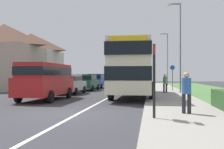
{
  "coord_description": "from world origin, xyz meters",
  "views": [
    {
      "loc": [
        2.86,
        -9.86,
        1.54
      ],
      "look_at": [
        0.68,
        4.8,
        1.6
      ],
      "focal_mm": 41.0,
      "sensor_mm": 36.0,
      "label": 1
    }
  ],
  "objects_px": {
    "parked_car_silver": "(70,83)",
    "bus_stop_sign": "(154,76)",
    "double_decker_bus": "(134,67)",
    "parked_car_dark_green": "(87,82)",
    "street_lamp_far": "(167,56)",
    "parked_van_red": "(46,79)",
    "street_lamp_mid": "(179,42)",
    "cycle_route_sign": "(172,77)",
    "pedestrian_walking_away": "(165,82)",
    "parked_car_blue": "(97,80)",
    "pedestrian_at_stop": "(186,91)"
  },
  "relations": [
    {
      "from": "parked_car_silver",
      "to": "bus_stop_sign",
      "type": "height_order",
      "value": "bus_stop_sign"
    },
    {
      "from": "double_decker_bus",
      "to": "parked_car_silver",
      "type": "height_order",
      "value": "double_decker_bus"
    },
    {
      "from": "double_decker_bus",
      "to": "parked_car_dark_green",
      "type": "xyz_separation_m",
      "value": [
        -5.27,
        7.04,
        -1.23
      ]
    },
    {
      "from": "parked_car_silver",
      "to": "parked_car_dark_green",
      "type": "relative_size",
      "value": 0.96
    },
    {
      "from": "parked_car_dark_green",
      "to": "street_lamp_far",
      "type": "distance_m",
      "value": 14.65
    },
    {
      "from": "parked_van_red",
      "to": "street_lamp_mid",
      "type": "distance_m",
      "value": 11.34
    },
    {
      "from": "parked_car_dark_green",
      "to": "cycle_route_sign",
      "type": "relative_size",
      "value": 1.74
    },
    {
      "from": "pedestrian_walking_away",
      "to": "bus_stop_sign",
      "type": "distance_m",
      "value": 13.08
    },
    {
      "from": "double_decker_bus",
      "to": "parked_car_dark_green",
      "type": "relative_size",
      "value": 2.38
    },
    {
      "from": "cycle_route_sign",
      "to": "street_lamp_far",
      "type": "xyz_separation_m",
      "value": [
        0.24,
        11.99,
        2.87
      ]
    },
    {
      "from": "street_lamp_mid",
      "to": "street_lamp_far",
      "type": "distance_m",
      "value": 15.19
    },
    {
      "from": "parked_car_blue",
      "to": "pedestrian_walking_away",
      "type": "height_order",
      "value": "parked_car_blue"
    },
    {
      "from": "street_lamp_mid",
      "to": "street_lamp_far",
      "type": "xyz_separation_m",
      "value": [
        -0.02,
        15.19,
        -0.01
      ]
    },
    {
      "from": "pedestrian_at_stop",
      "to": "cycle_route_sign",
      "type": "distance_m",
      "value": 15.01
    },
    {
      "from": "parked_car_silver",
      "to": "pedestrian_walking_away",
      "type": "distance_m",
      "value": 7.94
    },
    {
      "from": "double_decker_bus",
      "to": "parked_car_dark_green",
      "type": "distance_m",
      "value": 8.88
    },
    {
      "from": "parked_van_red",
      "to": "bus_stop_sign",
      "type": "xyz_separation_m",
      "value": [
        6.57,
        -6.51,
        0.19
      ]
    },
    {
      "from": "parked_car_blue",
      "to": "bus_stop_sign",
      "type": "height_order",
      "value": "bus_stop_sign"
    },
    {
      "from": "pedestrian_walking_away",
      "to": "street_lamp_mid",
      "type": "bearing_deg",
      "value": -1.56
    },
    {
      "from": "parked_van_red",
      "to": "street_lamp_far",
      "type": "height_order",
      "value": "street_lamp_far"
    },
    {
      "from": "cycle_route_sign",
      "to": "parked_car_silver",
      "type": "bearing_deg",
      "value": -153.53
    },
    {
      "from": "pedestrian_walking_away",
      "to": "bus_stop_sign",
      "type": "relative_size",
      "value": 0.64
    },
    {
      "from": "parked_van_red",
      "to": "parked_car_silver",
      "type": "relative_size",
      "value": 1.25
    },
    {
      "from": "parked_car_blue",
      "to": "street_lamp_mid",
      "type": "bearing_deg",
      "value": -45.91
    },
    {
      "from": "parked_car_silver",
      "to": "parked_car_dark_green",
      "type": "xyz_separation_m",
      "value": [
        0.17,
        5.1,
        0.02
      ]
    },
    {
      "from": "parked_car_blue",
      "to": "pedestrian_walking_away",
      "type": "relative_size",
      "value": 2.56
    },
    {
      "from": "parked_car_silver",
      "to": "street_lamp_mid",
      "type": "distance_m",
      "value": 9.68
    },
    {
      "from": "cycle_route_sign",
      "to": "parked_van_red",
      "type": "bearing_deg",
      "value": -131.45
    },
    {
      "from": "cycle_route_sign",
      "to": "street_lamp_mid",
      "type": "xyz_separation_m",
      "value": [
        0.26,
        -3.2,
        2.88
      ]
    },
    {
      "from": "parked_van_red",
      "to": "cycle_route_sign",
      "type": "bearing_deg",
      "value": 48.55
    },
    {
      "from": "parked_car_blue",
      "to": "pedestrian_at_stop",
      "type": "relative_size",
      "value": 2.56
    },
    {
      "from": "pedestrian_at_stop",
      "to": "street_lamp_mid",
      "type": "relative_size",
      "value": 0.22
    },
    {
      "from": "parked_car_blue",
      "to": "bus_stop_sign",
      "type": "relative_size",
      "value": 1.64
    },
    {
      "from": "double_decker_bus",
      "to": "parked_car_blue",
      "type": "bearing_deg",
      "value": 113.6
    },
    {
      "from": "parked_van_red",
      "to": "pedestrian_walking_away",
      "type": "xyz_separation_m",
      "value": [
        7.69,
        6.51,
        -0.37
      ]
    },
    {
      "from": "parked_van_red",
      "to": "pedestrian_at_stop",
      "type": "height_order",
      "value": "parked_van_red"
    },
    {
      "from": "cycle_route_sign",
      "to": "street_lamp_mid",
      "type": "bearing_deg",
      "value": -85.3
    },
    {
      "from": "pedestrian_at_stop",
      "to": "bus_stop_sign",
      "type": "distance_m",
      "value": 1.81
    },
    {
      "from": "street_lamp_mid",
      "to": "parked_van_red",
      "type": "bearing_deg",
      "value": -143.68
    },
    {
      "from": "parked_car_blue",
      "to": "street_lamp_far",
      "type": "distance_m",
      "value": 11.23
    },
    {
      "from": "pedestrian_at_stop",
      "to": "street_lamp_mid",
      "type": "bearing_deg",
      "value": 84.99
    },
    {
      "from": "parked_van_red",
      "to": "parked_car_blue",
      "type": "xyz_separation_m",
      "value": [
        -0.08,
        15.67,
        -0.4
      ]
    },
    {
      "from": "parked_car_dark_green",
      "to": "parked_car_blue",
      "type": "relative_size",
      "value": 1.03
    },
    {
      "from": "parked_van_red",
      "to": "parked_car_dark_green",
      "type": "relative_size",
      "value": 1.21
    },
    {
      "from": "double_decker_bus",
      "to": "street_lamp_mid",
      "type": "bearing_deg",
      "value": 40.95
    },
    {
      "from": "parked_van_red",
      "to": "parked_car_silver",
      "type": "bearing_deg",
      "value": 91.8
    },
    {
      "from": "bus_stop_sign",
      "to": "double_decker_bus",
      "type": "bearing_deg",
      "value": 97.42
    },
    {
      "from": "cycle_route_sign",
      "to": "street_lamp_far",
      "type": "bearing_deg",
      "value": 88.85
    },
    {
      "from": "parked_car_silver",
      "to": "street_lamp_mid",
      "type": "height_order",
      "value": "street_lamp_mid"
    },
    {
      "from": "pedestrian_walking_away",
      "to": "bus_stop_sign",
      "type": "bearing_deg",
      "value": -94.92
    }
  ]
}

